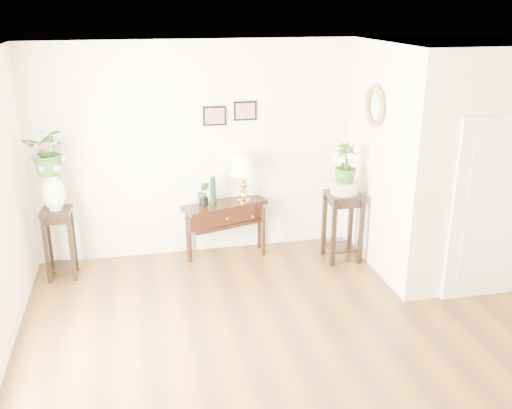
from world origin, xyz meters
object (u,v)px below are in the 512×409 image
object	(u,v)px
console_table	(225,229)
plant_stand_a	(60,243)
table_lamp	(244,176)
plant_stand_b	(342,226)

from	to	relation	value
console_table	plant_stand_a	size ratio (longest dim) A/B	1.23
console_table	plant_stand_a	bearing A→B (deg)	168.47
plant_stand_a	console_table	bearing A→B (deg)	6.17
table_lamp	plant_stand_b	bearing A→B (deg)	-20.45
table_lamp	plant_stand_b	world-z (taller)	table_lamp
plant_stand_a	plant_stand_b	distance (m)	3.56
console_table	plant_stand_b	distance (m)	1.55
plant_stand_a	plant_stand_b	xyz separation A→B (m)	(3.55, -0.23, 0.01)
table_lamp	plant_stand_b	distance (m)	1.45
console_table	plant_stand_a	world-z (taller)	plant_stand_a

